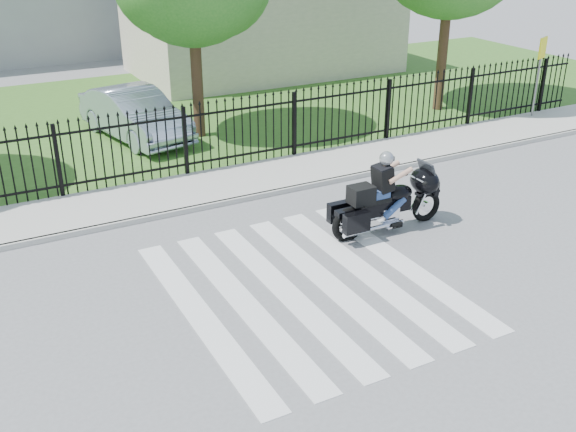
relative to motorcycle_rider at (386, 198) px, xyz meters
name	(u,v)px	position (x,y,z in m)	size (l,w,h in m)	color
ground	(307,287)	(-2.55, -1.24, -0.72)	(120.00, 120.00, 0.00)	slate
crosswalk	(307,287)	(-2.55, -1.24, -0.72)	(5.00, 5.50, 0.01)	silver
sidewalk	(202,189)	(-2.55, 3.76, -0.66)	(40.00, 2.00, 0.12)	#ADAAA3
curb	(219,204)	(-2.55, 2.76, -0.66)	(40.00, 0.12, 0.12)	#ADAAA3
grass_strip	(122,117)	(-2.55, 10.76, -0.71)	(40.00, 12.00, 0.02)	#375F20
iron_fence	(185,143)	(-2.55, 4.76, 0.18)	(26.00, 0.04, 1.80)	black
building_low	(263,27)	(4.45, 14.76, 1.03)	(10.00, 6.00, 3.50)	beige
motorcycle_rider	(386,198)	(0.00, 0.00, 0.00)	(2.67, 0.78, 1.76)	black
parked_car	(135,114)	(-2.75, 8.38, 0.01)	(1.51, 4.33, 1.43)	#94A1BA
traffic_sign	(540,60)	(8.84, 4.44, 1.13)	(0.50, 0.25, 2.43)	slate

